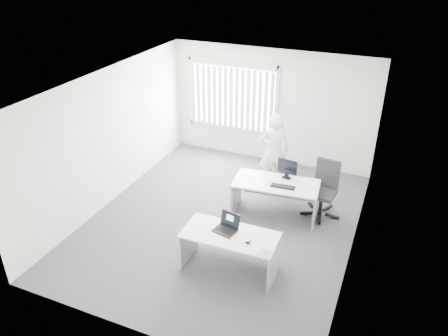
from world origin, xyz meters
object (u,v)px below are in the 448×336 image
at_px(desk_far, 276,192).
at_px(monitor, 287,169).
at_px(laptop, 225,224).
at_px(person, 274,152).
at_px(office_chair, 322,198).
at_px(desk_near, 230,244).

height_order(desk_far, monitor, monitor).
bearing_deg(desk_far, laptop, -105.95).
bearing_deg(person, desk_far, 88.89).
bearing_deg(office_chair, laptop, -110.39).
height_order(office_chair, monitor, monitor).
bearing_deg(desk_far, monitor, 56.94).
bearing_deg(monitor, office_chair, 20.60).
bearing_deg(desk_near, monitor, 79.41).
bearing_deg(monitor, laptop, -95.37).
bearing_deg(office_chair, monitor, -159.20).
relative_size(desk_far, laptop, 4.76).
bearing_deg(person, office_chair, 131.82).
bearing_deg(laptop, monitor, 90.43).
distance_m(desk_far, monitor, 0.51).
height_order(desk_far, person, person).
height_order(person, monitor, person).
bearing_deg(desk_far, office_chair, 21.16).
xyz_separation_m(desk_near, monitor, (0.35, 2.12, 0.44)).
height_order(desk_near, office_chair, office_chair).
bearing_deg(desk_near, person, 92.11).
xyz_separation_m(office_chair, laptop, (-1.19, -2.26, 0.50)).
bearing_deg(laptop, person, 104.08).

